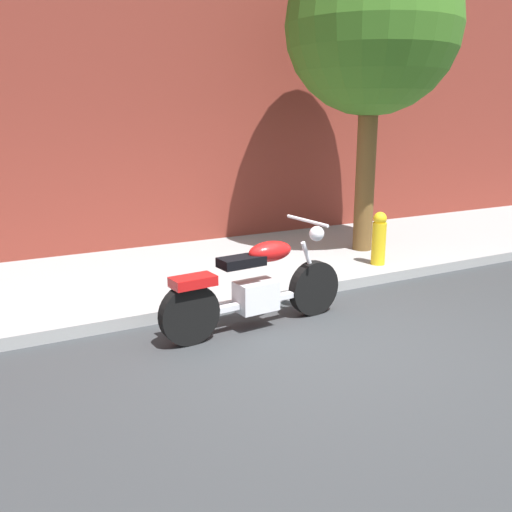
# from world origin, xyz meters

# --- Properties ---
(ground_plane) EXTENTS (60.00, 60.00, 0.00)m
(ground_plane) POSITION_xyz_m (0.00, 0.00, 0.00)
(ground_plane) COLOR #303335
(sidewalk) EXTENTS (20.73, 3.08, 0.14)m
(sidewalk) POSITION_xyz_m (0.00, 2.74, 0.07)
(sidewalk) COLOR gray
(sidewalk) RESTS_ON ground
(motorcycle) EXTENTS (2.21, 0.70, 1.13)m
(motorcycle) POSITION_xyz_m (-0.40, 0.60, 0.46)
(motorcycle) COLOR black
(motorcycle) RESTS_ON ground
(street_tree) EXTENTS (2.57, 2.57, 4.78)m
(street_tree) POSITION_xyz_m (2.52, 2.47, 3.46)
(street_tree) COLOR brown
(street_tree) RESTS_ON ground
(fire_hydrant) EXTENTS (0.20, 0.20, 0.91)m
(fire_hydrant) POSITION_xyz_m (2.14, 1.63, 0.46)
(fire_hydrant) COLOR gold
(fire_hydrant) RESTS_ON ground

